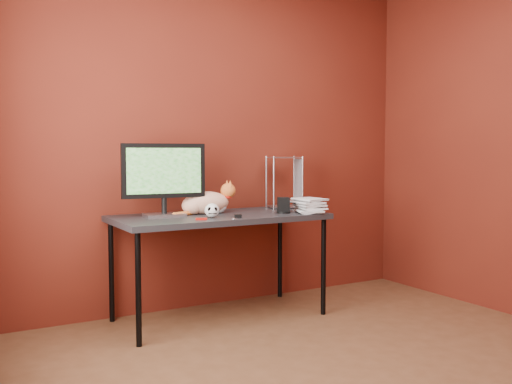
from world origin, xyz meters
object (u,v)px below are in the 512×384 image
monitor (164,176)px  desk (219,222)px  book_stack (298,131)px  speaker (283,206)px  cat (207,202)px  skull_mug (212,210)px

monitor → desk: bearing=-5.3°
desk → book_stack: book_stack is taller
speaker → desk: bearing=-175.1°
cat → skull_mug: bearing=-103.6°
monitor → speaker: 0.89m
desk → skull_mug: bearing=-130.3°
desk → speaker: 0.48m
desk → skull_mug: 0.23m
cat → speaker: size_ratio=4.44×
monitor → cat: monitor is taller
desk → cat: 0.17m
desk → monitor: monitor is taller
skull_mug → monitor: bearing=158.3°
speaker → book_stack: (0.11, -0.03, 0.54)m
cat → skull_mug: (-0.07, -0.25, -0.03)m
book_stack → cat: bearing=155.7°
skull_mug → speaker: speaker is taller
speaker → book_stack: 0.56m
book_stack → desk: bearing=161.8°
skull_mug → speaker: size_ratio=0.93×
speaker → book_stack: size_ratio=0.10×
monitor → speaker: size_ratio=5.04×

